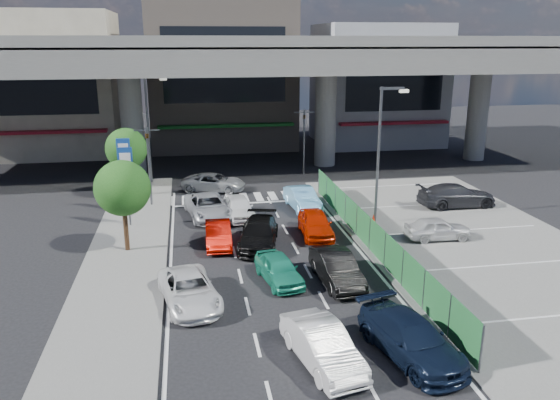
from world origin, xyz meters
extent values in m
plane|color=black|center=(0.00, 0.00, 0.00)|extent=(120.00, 120.00, 0.00)
cube|color=slate|center=(11.00, 2.00, 0.03)|extent=(12.00, 28.00, 0.06)
cube|color=slate|center=(-7.00, 4.00, 0.06)|extent=(4.00, 30.00, 0.12)
cylinder|color=slate|center=(-8.00, 22.00, 4.00)|extent=(1.80, 1.80, 8.00)
cylinder|color=slate|center=(8.00, 22.00, 4.00)|extent=(1.80, 1.80, 8.00)
cylinder|color=slate|center=(22.00, 22.00, 4.00)|extent=(1.80, 1.80, 8.00)
cube|color=slate|center=(0.00, 22.00, 9.00)|extent=(64.00, 14.00, 2.00)
cube|color=slate|center=(0.00, 15.20, 10.30)|extent=(64.00, 0.40, 0.90)
cube|color=slate|center=(0.00, 28.80, 10.30)|extent=(64.00, 0.40, 0.90)
cube|color=gray|center=(-16.00, 32.00, 6.50)|extent=(12.00, 10.00, 13.00)
cube|color=maroon|center=(-16.00, 26.90, 2.80)|extent=(10.80, 1.60, 0.25)
cube|color=black|center=(-16.00, 26.98, 7.15)|extent=(9.60, 0.10, 5.85)
cube|color=gray|center=(0.00, 33.00, 7.50)|extent=(14.00, 10.00, 15.00)
cube|color=#13611E|center=(0.00, 27.90, 2.80)|extent=(12.60, 1.60, 0.25)
cube|color=black|center=(0.00, 27.98, 8.25)|extent=(11.20, 0.10, 6.75)
cube|color=gray|center=(16.00, 32.00, 6.00)|extent=(12.00, 10.00, 12.00)
cube|color=maroon|center=(16.00, 26.90, 2.80)|extent=(10.80, 1.60, 0.25)
cube|color=black|center=(16.00, 26.98, 6.60)|extent=(9.60, 0.10, 5.40)
cylinder|color=#595B60|center=(-6.20, 12.00, 2.60)|extent=(0.14, 0.14, 5.20)
cube|color=#595B60|center=(-6.20, 12.00, 5.00)|extent=(1.60, 0.08, 0.08)
imported|color=black|center=(-6.20, 12.00, 4.70)|extent=(0.26, 1.24, 0.50)
cylinder|color=#595B60|center=(5.50, 19.00, 2.60)|extent=(0.14, 0.14, 5.20)
cube|color=#595B60|center=(5.50, 19.00, 5.00)|extent=(1.60, 0.08, 0.08)
imported|color=black|center=(5.50, 19.00, 4.70)|extent=(0.26, 1.24, 0.50)
cylinder|color=#595B60|center=(7.00, 6.00, 4.00)|extent=(0.16, 0.16, 8.00)
cube|color=#595B60|center=(7.60, 6.00, 7.90)|extent=(1.40, 0.15, 0.15)
cube|color=silver|center=(8.30, 6.00, 7.75)|extent=(0.50, 0.22, 0.18)
cylinder|color=#595B60|center=(-6.50, 18.00, 4.00)|extent=(0.16, 0.16, 8.00)
cube|color=#595B60|center=(-5.90, 18.00, 7.90)|extent=(1.40, 0.15, 0.15)
cube|color=silver|center=(-5.20, 18.00, 7.75)|extent=(0.50, 0.22, 0.18)
cylinder|color=#595B60|center=(-7.20, 8.00, 1.10)|extent=(0.10, 0.10, 2.20)
cube|color=#153F94|center=(-7.20, 8.00, 3.20)|extent=(0.80, 0.12, 3.00)
cube|color=white|center=(-7.20, 7.93, 3.20)|extent=(0.60, 0.02, 2.40)
cylinder|color=#595B60|center=(-7.60, 11.00, 1.10)|extent=(0.10, 0.10, 2.20)
cube|color=#153F94|center=(-7.60, 11.00, 3.20)|extent=(0.80, 0.12, 3.00)
cube|color=white|center=(-7.60, 10.93, 3.20)|extent=(0.60, 0.02, 2.40)
cylinder|color=#382314|center=(-7.00, 4.00, 1.20)|extent=(0.24, 0.24, 2.40)
sphere|color=#184714|center=(-7.00, 4.00, 3.40)|extent=(2.80, 2.80, 2.80)
cylinder|color=#382314|center=(-7.80, 14.50, 1.20)|extent=(0.24, 0.24, 2.40)
sphere|color=#184714|center=(-7.80, 14.50, 3.40)|extent=(2.80, 2.80, 2.80)
imported|color=silver|center=(0.40, -7.53, 0.69)|extent=(2.30, 4.40, 1.38)
imported|color=black|center=(3.50, -7.59, 0.69)|extent=(2.96, 5.07, 1.38)
imported|color=white|center=(-3.92, -2.39, 0.62)|extent=(2.88, 4.80, 1.25)
imported|color=#1E9271|center=(0.07, -0.86, 0.61)|extent=(2.06, 3.80, 1.23)
imported|color=black|center=(2.59, -1.43, 0.69)|extent=(1.70, 4.27, 1.38)
imported|color=#BA0B01|center=(-2.33, 4.15, 0.62)|extent=(1.39, 3.77, 1.23)
imported|color=black|center=(-0.23, 3.68, 0.68)|extent=(2.89, 5.02, 1.37)
imported|color=#BC1D01|center=(3.09, 4.73, 0.69)|extent=(1.87, 4.14, 1.38)
imported|color=#AAACB2|center=(-2.65, 9.01, 0.69)|extent=(3.06, 5.27, 1.38)
imported|color=white|center=(-0.80, 8.58, 0.67)|extent=(1.95, 4.07, 1.34)
imported|color=#61A7D5|center=(3.41, 9.73, 0.69)|extent=(1.86, 4.31, 1.38)
imported|color=#95989B|center=(-1.95, 15.09, 0.63)|extent=(4.93, 3.30, 1.26)
imported|color=silver|center=(9.45, 2.89, 0.67)|extent=(3.63, 1.59, 1.22)
imported|color=#28282D|center=(13.36, 8.42, 0.79)|extent=(5.07, 2.07, 1.47)
cone|color=#F92C0D|center=(6.69, 5.45, 0.44)|extent=(0.44, 0.44, 0.76)
camera|label=1|loc=(-3.73, -23.13, 10.50)|focal=35.00mm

